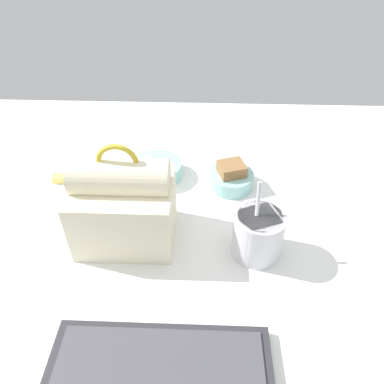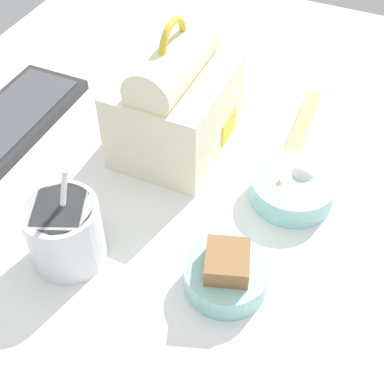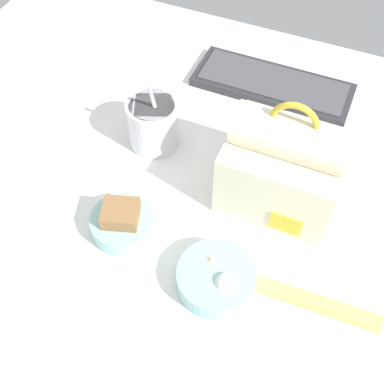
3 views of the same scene
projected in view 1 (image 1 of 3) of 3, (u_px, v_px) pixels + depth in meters
The scene contains 7 objects.
desk_surface at pixel (191, 218), 85.00cm from camera, with size 140.00×110.00×2.00cm.
keyboard at pixel (160, 364), 57.32cm from camera, with size 34.25×12.83×2.10cm.
lunch_bag at pixel (124, 205), 74.05cm from camera, with size 19.50×15.78×22.75cm.
soup_cup at pixel (258, 233), 72.82cm from camera, with size 9.95×9.95×16.48cm.
bento_bowl_sandwich at pixel (231, 178), 90.83cm from camera, with size 10.91×10.91×6.50cm.
bento_bowl_snacks at pixel (157, 169), 94.07cm from camera, with size 12.53×12.53×5.36cm.
chopstick_case at pixel (95, 178), 93.27cm from camera, with size 20.82×3.31×1.60cm.
Camera 1 is at (-2.42, 61.34, 60.09)cm, focal length 35.00 mm.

